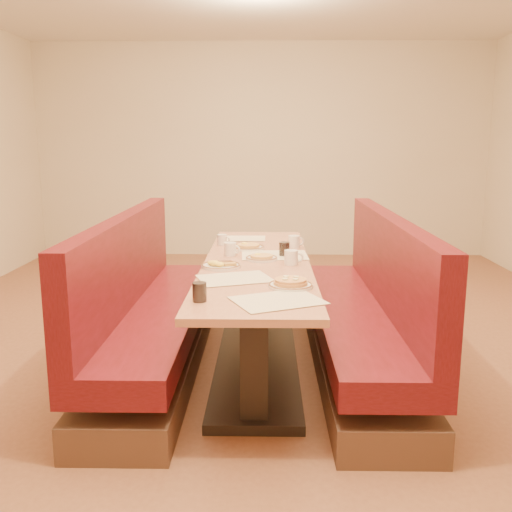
{
  "coord_description": "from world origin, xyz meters",
  "views": [
    {
      "loc": [
        0.06,
        -3.71,
        1.54
      ],
      "look_at": [
        0.0,
        -0.3,
        0.85
      ],
      "focal_mm": 40.0,
      "sensor_mm": 36.0,
      "label": 1
    }
  ],
  "objects_px": {
    "coffee_mug_c": "(294,241)",
    "coffee_mug_b": "(231,249)",
    "eggs_plate": "(221,265)",
    "coffee_mug_a": "(292,257)",
    "diner_table": "(257,316)",
    "pancake_plate": "(291,284)",
    "coffee_mug_d": "(222,240)",
    "booth_right": "(365,318)",
    "soda_tumbler_near": "(200,292)",
    "booth_left": "(150,317)",
    "soda_tumbler_mid": "(284,249)"
  },
  "relations": [
    {
      "from": "coffee_mug_d",
      "to": "soda_tumbler_near",
      "type": "bearing_deg",
      "value": -69.02
    },
    {
      "from": "coffee_mug_b",
      "to": "soda_tumbler_near",
      "type": "distance_m",
      "value": 1.17
    },
    {
      "from": "coffee_mug_c",
      "to": "coffee_mug_d",
      "type": "distance_m",
      "value": 0.56
    },
    {
      "from": "coffee_mug_b",
      "to": "soda_tumbler_mid",
      "type": "xyz_separation_m",
      "value": [
        0.38,
        -0.02,
        0.0
      ]
    },
    {
      "from": "booth_right",
      "to": "coffee_mug_c",
      "type": "relative_size",
      "value": 20.79
    },
    {
      "from": "pancake_plate",
      "to": "coffee_mug_c",
      "type": "relative_size",
      "value": 2.07
    },
    {
      "from": "booth_left",
      "to": "pancake_plate",
      "type": "height_order",
      "value": "booth_left"
    },
    {
      "from": "booth_right",
      "to": "coffee_mug_d",
      "type": "relative_size",
      "value": 23.98
    },
    {
      "from": "diner_table",
      "to": "soda_tumbler_mid",
      "type": "bearing_deg",
      "value": 44.88
    },
    {
      "from": "soda_tumbler_mid",
      "to": "coffee_mug_b",
      "type": "bearing_deg",
      "value": 177.43
    },
    {
      "from": "diner_table",
      "to": "coffee_mug_a",
      "type": "bearing_deg",
      "value": -20.96
    },
    {
      "from": "booth_right",
      "to": "coffee_mug_d",
      "type": "bearing_deg",
      "value": 148.61
    },
    {
      "from": "pancake_plate",
      "to": "coffee_mug_d",
      "type": "distance_m",
      "value": 1.37
    },
    {
      "from": "soda_tumbler_near",
      "to": "soda_tumbler_mid",
      "type": "height_order",
      "value": "soda_tumbler_mid"
    },
    {
      "from": "pancake_plate",
      "to": "coffee_mug_b",
      "type": "relative_size",
      "value": 2.12
    },
    {
      "from": "booth_left",
      "to": "coffee_mug_c",
      "type": "relative_size",
      "value": 20.79
    },
    {
      "from": "pancake_plate",
      "to": "eggs_plate",
      "type": "height_order",
      "value": "pancake_plate"
    },
    {
      "from": "diner_table",
      "to": "coffee_mug_b",
      "type": "height_order",
      "value": "coffee_mug_b"
    },
    {
      "from": "booth_left",
      "to": "soda_tumbler_near",
      "type": "bearing_deg",
      "value": -64.34
    },
    {
      "from": "coffee_mug_b",
      "to": "coffee_mug_d",
      "type": "relative_size",
      "value": 1.13
    },
    {
      "from": "coffee_mug_b",
      "to": "diner_table",
      "type": "bearing_deg",
      "value": -23.4
    },
    {
      "from": "coffee_mug_d",
      "to": "soda_tumbler_mid",
      "type": "relative_size",
      "value": 1.04
    },
    {
      "from": "coffee_mug_b",
      "to": "coffee_mug_c",
      "type": "bearing_deg",
      "value": 57.67
    },
    {
      "from": "pancake_plate",
      "to": "coffee_mug_a",
      "type": "xyz_separation_m",
      "value": [
        0.03,
        0.58,
        0.03
      ]
    },
    {
      "from": "coffee_mug_b",
      "to": "soda_tumbler_near",
      "type": "height_order",
      "value": "soda_tumbler_near"
    },
    {
      "from": "booth_right",
      "to": "eggs_plate",
      "type": "distance_m",
      "value": 1.06
    },
    {
      "from": "coffee_mug_d",
      "to": "coffee_mug_b",
      "type": "bearing_deg",
      "value": -57.03
    },
    {
      "from": "pancake_plate",
      "to": "eggs_plate",
      "type": "bearing_deg",
      "value": 130.84
    },
    {
      "from": "soda_tumbler_near",
      "to": "coffee_mug_d",
      "type": "bearing_deg",
      "value": 90.24
    },
    {
      "from": "pancake_plate",
      "to": "eggs_plate",
      "type": "xyz_separation_m",
      "value": [
        -0.42,
        0.49,
        -0.0
      ]
    },
    {
      "from": "diner_table",
      "to": "eggs_plate",
      "type": "height_order",
      "value": "eggs_plate"
    },
    {
      "from": "soda_tumbler_near",
      "to": "booth_left",
      "type": "bearing_deg",
      "value": 115.66
    },
    {
      "from": "coffee_mug_c",
      "to": "diner_table",
      "type": "bearing_deg",
      "value": -124.51
    },
    {
      "from": "booth_right",
      "to": "soda_tumbler_near",
      "type": "bearing_deg",
      "value": -136.2
    },
    {
      "from": "pancake_plate",
      "to": "soda_tumbler_mid",
      "type": "distance_m",
      "value": 0.86
    },
    {
      "from": "soda_tumbler_near",
      "to": "coffee_mug_c",
      "type": "bearing_deg",
      "value": 69.71
    },
    {
      "from": "eggs_plate",
      "to": "soda_tumbler_near",
      "type": "xyz_separation_m",
      "value": [
        -0.04,
        -0.78,
        0.03
      ]
    },
    {
      "from": "diner_table",
      "to": "soda_tumbler_near",
      "type": "height_order",
      "value": "soda_tumbler_near"
    },
    {
      "from": "booth_left",
      "to": "coffee_mug_b",
      "type": "relative_size",
      "value": 21.25
    },
    {
      "from": "booth_right",
      "to": "coffee_mug_d",
      "type": "distance_m",
      "value": 1.26
    },
    {
      "from": "booth_right",
      "to": "pancake_plate",
      "type": "xyz_separation_m",
      "value": [
        -0.54,
        -0.67,
        0.41
      ]
    },
    {
      "from": "coffee_mug_c",
      "to": "coffee_mug_b",
      "type": "bearing_deg",
      "value": -152.62
    },
    {
      "from": "diner_table",
      "to": "booth_left",
      "type": "relative_size",
      "value": 1.0
    },
    {
      "from": "eggs_plate",
      "to": "coffee_mug_a",
      "type": "height_order",
      "value": "coffee_mug_a"
    },
    {
      "from": "diner_table",
      "to": "pancake_plate",
      "type": "xyz_separation_m",
      "value": [
        0.2,
        -0.67,
        0.39
      ]
    },
    {
      "from": "booth_left",
      "to": "coffee_mug_a",
      "type": "distance_m",
      "value": 1.06
    },
    {
      "from": "diner_table",
      "to": "soda_tumbler_mid",
      "type": "height_order",
      "value": "soda_tumbler_mid"
    },
    {
      "from": "booth_left",
      "to": "coffee_mug_c",
      "type": "bearing_deg",
      "value": 26.96
    },
    {
      "from": "booth_left",
      "to": "soda_tumbler_near",
      "type": "relative_size",
      "value": 25.51
    },
    {
      "from": "diner_table",
      "to": "booth_left",
      "type": "distance_m",
      "value": 0.73
    }
  ]
}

